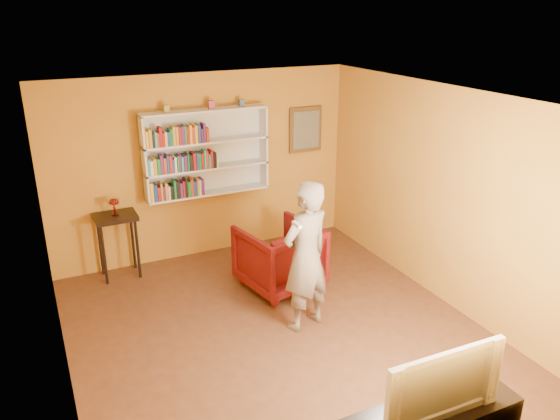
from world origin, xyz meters
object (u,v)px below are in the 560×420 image
Objects in this scene: armchair at (279,256)px; person at (306,257)px; television at (436,378)px; console_table at (116,226)px; ruby_lustre at (114,203)px; bookshelf at (205,152)px.

armchair is 0.54× the size of person.
person is at bearing 89.54° from television.
console_table is at bearing 111.48° from television.
ruby_lustre is 2.33m from armchair.
bookshelf is 1.69× the size of television.
television is (0.30, -4.66, -0.74)m from bookshelf.
bookshelf reaches higher than person.
bookshelf reaches higher than ruby_lustre.
ruby_lustre is at bearing -173.28° from bookshelf.
console_table is (-1.35, -0.16, -0.84)m from bookshelf.
armchair is (1.87, -1.23, -0.32)m from console_table.
television is at bearing -69.85° from ruby_lustre.
armchair is at bearing -33.42° from ruby_lustre.
person is at bearing -81.24° from bookshelf.
ruby_lustre reaches higher than console_table.
console_table reaches higher than armchair.
person is (-0.14, -0.99, 0.46)m from armchair.
bookshelf is at bearing 94.97° from television.
television reaches higher than ruby_lustre.
person is (0.37, -2.38, -0.70)m from bookshelf.
person is (1.72, -2.22, 0.14)m from console_table.
armchair is at bearing -69.82° from bookshelf.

